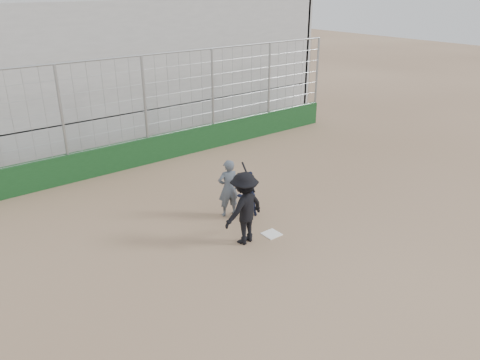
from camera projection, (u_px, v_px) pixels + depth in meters
ground at (272, 234)px, 12.78m from camera, size 90.00×90.00×0.00m
home_plate at (272, 234)px, 12.77m from camera, size 0.44×0.44×0.02m
backstop at (148, 139)px, 17.48m from camera, size 18.10×0.25×4.04m
bleachers at (90, 68)px, 20.29m from camera, size 20.25×6.70×6.98m
batter_at_plate at (244, 208)px, 12.06m from camera, size 1.37×0.92×2.09m
catcher_crouched at (247, 202)px, 13.54m from camera, size 0.71×0.56×0.99m
umpire at (228, 191)px, 13.55m from camera, size 0.71×0.55×1.56m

